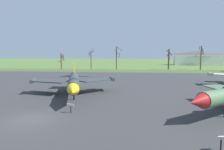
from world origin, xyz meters
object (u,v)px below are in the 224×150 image
at_px(jet_fighter_front_right, 74,81).
at_px(info_placard_rear_left, 221,142).
at_px(info_placard_front_right, 71,107).
at_px(visitor_building, 199,58).

distance_m(jet_fighter_front_right, info_placard_rear_left, 17.95).
bearing_deg(info_placard_front_right, info_placard_rear_left, -27.99).
bearing_deg(info_placard_rear_left, visitor_building, 72.15).
distance_m(info_placard_front_right, info_placard_rear_left, 11.95).
bearing_deg(jet_fighter_front_right, info_placard_front_right, -73.95).
xyz_separation_m(info_placard_rear_left, visitor_building, (31.56, 97.99, 3.14)).
bearing_deg(visitor_building, jet_fighter_front_right, -117.38).
xyz_separation_m(jet_fighter_front_right, info_placard_front_right, (2.05, -7.11, -1.37)).
relative_size(jet_fighter_front_right, visitor_building, 0.50).
distance_m(jet_fighter_front_right, visitor_building, 96.05).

